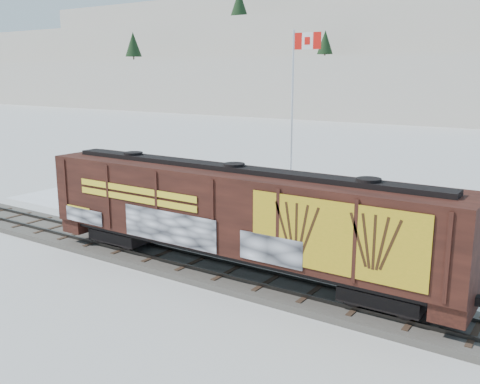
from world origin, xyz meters
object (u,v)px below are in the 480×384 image
Objects in this scene: flagpole at (293,146)px; car_white at (224,203)px; hopper_railcar at (234,212)px; car_dark at (411,254)px; car_silver at (224,212)px.

car_white is at bearing -123.66° from flagpole.
hopper_railcar reaches higher than car_white.
hopper_railcar reaches higher than car_dark.
hopper_railcar is 12.74m from flagpole.
car_silver is 11.22m from car_dark.
hopper_railcar reaches higher than car_silver.
hopper_railcar is at bearing -72.66° from flagpole.
car_silver is 1.98m from car_white.
car_white is (-1.15, 1.61, 0.08)m from car_silver.
car_dark is at bearing 43.59° from hopper_railcar.
car_silver reaches higher than car_dark.
car_dark is (11.18, -0.91, -0.16)m from car_silver.
car_white reaches higher than car_dark.
hopper_railcar is 3.75× the size of car_white.
car_silver is at bearing 68.49° from car_dark.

